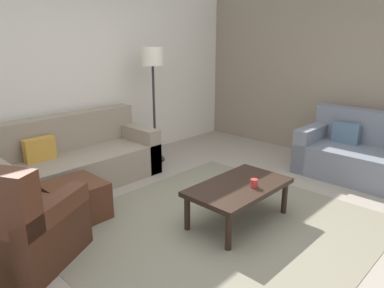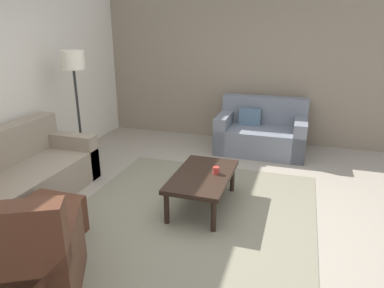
{
  "view_description": "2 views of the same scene",
  "coord_description": "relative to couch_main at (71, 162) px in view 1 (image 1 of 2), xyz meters",
  "views": [
    {
      "loc": [
        -2.53,
        -2.05,
        1.87
      ],
      "look_at": [
        0.02,
        0.39,
        0.8
      ],
      "focal_mm": 33.7,
      "sensor_mm": 36.0,
      "label": 1
    },
    {
      "loc": [
        -3.33,
        -1.06,
        2.06
      ],
      "look_at": [
        0.21,
        0.06,
        0.78
      ],
      "focal_mm": 32.77,
      "sensor_mm": 36.0,
      "label": 2
    }
  ],
  "objects": [
    {
      "name": "lamp_standing",
      "position": [
        1.37,
        -0.07,
        1.11
      ],
      "size": [
        0.32,
        0.32,
        1.71
      ],
      "color": "black",
      "rests_on": "ground_plane"
    },
    {
      "name": "cup",
      "position": [
        0.75,
        -2.31,
        0.15
      ],
      "size": [
        0.08,
        0.08,
        0.08
      ],
      "primitive_type": "cylinder",
      "color": "#B2332D",
      "rests_on": "coffee_table"
    },
    {
      "name": "couch_loveseat",
      "position": [
        2.89,
        -2.58,
        0.0
      ],
      "size": [
        0.91,
        1.44,
        0.88
      ],
      "color": "slate",
      "rests_on": "ground_plane"
    },
    {
      "name": "couch_main",
      "position": [
        0.0,
        0.0,
        0.0
      ],
      "size": [
        2.16,
        0.89,
        0.88
      ],
      "color": "gray",
      "rests_on": "ground_plane"
    },
    {
      "name": "stone_feature_panel",
      "position": [
        3.45,
        -2.11,
        1.1
      ],
      "size": [
        0.12,
        5.2,
        2.8
      ],
      "primitive_type": "cube",
      "color": "gray",
      "rests_on": "ground_plane"
    },
    {
      "name": "armchair_leather",
      "position": [
        -1.17,
        -1.27,
        0.01
      ],
      "size": [
        1.08,
        1.08,
        0.95
      ],
      "color": "#4C2819",
      "rests_on": "ground_plane"
    },
    {
      "name": "ottoman",
      "position": [
        -0.44,
        -0.89,
        -0.1
      ],
      "size": [
        0.56,
        0.56,
        0.4
      ],
      "primitive_type": "cube",
      "color": "#4C2819",
      "rests_on": "ground_plane"
    },
    {
      "name": "ground_plane",
      "position": [
        0.45,
        -2.11,
        -0.3
      ],
      "size": [
        8.0,
        8.0,
        0.0
      ],
      "primitive_type": "plane",
      "color": "gray"
    },
    {
      "name": "rear_partition",
      "position": [
        0.45,
        0.49,
        1.1
      ],
      "size": [
        6.0,
        0.12,
        2.8
      ],
      "primitive_type": "cube",
      "color": "silver",
      "rests_on": "ground_plane"
    },
    {
      "name": "coffee_table",
      "position": [
        0.7,
        -2.16,
        0.06
      ],
      "size": [
        1.1,
        0.64,
        0.41
      ],
      "color": "black",
      "rests_on": "ground_plane"
    },
    {
      "name": "area_rug",
      "position": [
        0.45,
        -2.11,
        -0.29
      ],
      "size": [
        2.96,
        2.71,
        0.01
      ],
      "primitive_type": "cube",
      "color": "slate",
      "rests_on": "ground_plane"
    }
  ]
}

